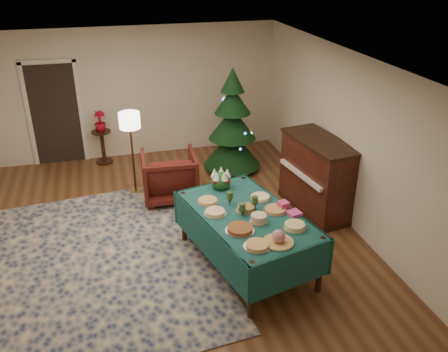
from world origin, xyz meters
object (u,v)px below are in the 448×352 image
object	(u,v)px
gift_box	(283,205)
christmas_tree	(232,126)
potted_plant	(100,126)
floor_lamp	(130,125)
piano	(317,176)
side_table	(103,147)
buffet_table	(247,224)
armchair	(169,174)

from	to	relation	value
gift_box	christmas_tree	bearing A→B (deg)	86.77
potted_plant	floor_lamp	bearing A→B (deg)	-71.09
piano	side_table	bearing A→B (deg)	139.22
gift_box	buffet_table	bearing A→B (deg)	178.84
gift_box	side_table	size ratio (longest dim) A/B	0.19
gift_box	floor_lamp	bearing A→B (deg)	124.06
armchair	potted_plant	distance (m)	2.22
floor_lamp	christmas_tree	xyz separation A→B (m)	(1.99, 0.47, -0.36)
piano	christmas_tree	bearing A→B (deg)	115.37
potted_plant	christmas_tree	distance (m)	2.69
side_table	potted_plant	distance (m)	0.48
gift_box	armchair	bearing A→B (deg)	118.71
floor_lamp	piano	distance (m)	3.33
christmas_tree	piano	distance (m)	2.18
side_table	piano	bearing A→B (deg)	-40.78
buffet_table	gift_box	xyz separation A→B (m)	(0.51, -0.01, 0.22)
buffet_table	side_table	xyz separation A→B (m)	(-1.80, 4.14, -0.32)
buffet_table	floor_lamp	world-z (taller)	floor_lamp
buffet_table	piano	xyz separation A→B (m)	(1.62, 1.19, -0.04)
floor_lamp	side_table	distance (m)	1.82
potted_plant	buffet_table	bearing A→B (deg)	-66.49
christmas_tree	buffet_table	bearing A→B (deg)	-102.43
armchair	piano	distance (m)	2.56
gift_box	armchair	size ratio (longest dim) A/B	0.14
buffet_table	side_table	size ratio (longest dim) A/B	3.38
buffet_table	christmas_tree	size ratio (longest dim) A/B	1.14
buffet_table	floor_lamp	bearing A→B (deg)	115.91
buffet_table	side_table	world-z (taller)	buffet_table
buffet_table	potted_plant	distance (m)	4.52
buffet_table	potted_plant	bearing A→B (deg)	113.51
buffet_table	gift_box	bearing A→B (deg)	-1.16
buffet_table	potted_plant	world-z (taller)	potted_plant
christmas_tree	piano	bearing A→B (deg)	-64.63
floor_lamp	buffet_table	bearing A→B (deg)	-64.09
gift_box	piano	size ratio (longest dim) A/B	0.09
christmas_tree	piano	xyz separation A→B (m)	(0.92, -1.95, -0.30)
christmas_tree	floor_lamp	bearing A→B (deg)	-166.67
floor_lamp	potted_plant	distance (m)	1.62
buffet_table	armchair	distance (m)	2.36
christmas_tree	piano	size ratio (longest dim) A/B	1.33
buffet_table	armchair	xyz separation A→B (m)	(-0.72, 2.24, -0.19)
potted_plant	piano	size ratio (longest dim) A/B	0.27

